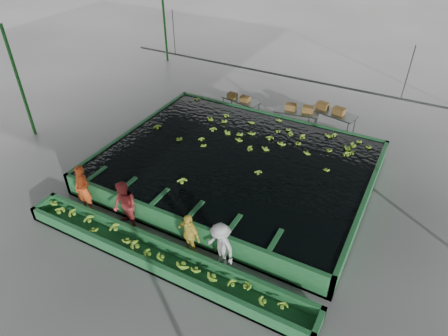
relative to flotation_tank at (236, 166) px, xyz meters
The scene contains 21 objects.
ground 1.57m from the flotation_tank, 90.00° to the right, with size 80.00×80.00×0.00m, color slate.
shed_roof 4.79m from the flotation_tank, 90.00° to the right, with size 20.00×22.00×0.04m, color gray.
shed_posts 2.54m from the flotation_tank, 90.00° to the right, with size 20.00×22.00×5.00m, color #1B6220, non-canonical shape.
flotation_tank is the anchor object (origin of this frame).
tank_water 0.40m from the flotation_tank, 90.00° to the right, with size 9.70×7.70×0.00m, color black.
sorting_trough 5.10m from the flotation_tank, 90.00° to the right, with size 10.00×1.00×0.50m, color #256A36, non-canonical shape.
cableway_rail 4.33m from the flotation_tank, 90.00° to the left, with size 0.08×0.08×14.00m, color #59605B.
rail_hanger_left 7.06m from the flotation_tank, 145.01° to the left, with size 0.04×0.04×2.00m, color #59605B.
rail_hanger_right 7.06m from the flotation_tank, 34.99° to the left, with size 0.04×0.04×2.00m, color #59605B.
worker_a 5.71m from the flotation_tank, 130.92° to the right, with size 0.67×0.44×1.83m, color #E2501E.
worker_b 4.72m from the flotation_tank, 113.76° to the right, with size 0.89×0.69×1.82m, color #C03A3C.
worker_c 4.35m from the flotation_tank, 82.55° to the right, with size 0.91×0.38×1.56m, color yellow.
worker_d 4.63m from the flotation_tank, 68.87° to the right, with size 1.06×0.61×1.64m, color silver.
packing_table_left 5.13m from the flotation_tank, 114.17° to the left, with size 1.89×0.76×0.86m, color #59605B, non-canonical shape.
packing_table_mid 4.75m from the flotation_tank, 80.80° to the left, with size 2.05×0.82×0.93m, color #59605B, non-canonical shape.
packing_table_right 5.74m from the flotation_tank, 66.45° to the left, with size 2.14×0.86×0.97m, color #59605B, non-canonical shape.
box_stack_left 5.12m from the flotation_tank, 115.62° to the left, with size 1.15×0.32×0.25m, color brown, non-canonical shape.
box_stack_mid 4.85m from the flotation_tank, 79.81° to the left, with size 1.27×0.35×0.27m, color brown, non-canonical shape.
box_stack_right 5.75m from the flotation_tank, 68.00° to the left, with size 1.35×0.37×0.29m, color brown, non-canonical shape.
floating_bananas 0.89m from the flotation_tank, 90.00° to the left, with size 8.42×5.74×0.11m, color #83C32E, non-canonical shape.
trough_bananas 5.10m from the flotation_tank, 90.00° to the right, with size 8.63×0.58×0.12m, color #83C32E, non-canonical shape.
Camera 1 is at (5.62, -9.95, 9.47)m, focal length 32.00 mm.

